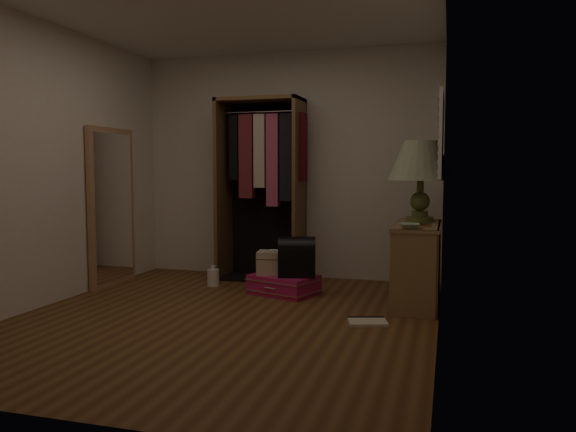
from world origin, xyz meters
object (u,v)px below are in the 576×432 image
(pink_suitcase, at_px, (284,284))
(table_lamp, at_px, (421,163))
(white_jug, at_px, (213,277))
(floor_mirror, at_px, (112,207))
(console_bookshelf, at_px, (417,261))
(open_wardrobe, at_px, (265,173))
(black_bag, at_px, (297,256))
(train_case, at_px, (275,263))

(pink_suitcase, xyz_separation_m, table_lamp, (1.31, 0.23, 1.22))
(table_lamp, height_order, white_jug, table_lamp)
(floor_mirror, bearing_deg, white_jug, 11.19)
(pink_suitcase, bearing_deg, floor_mirror, -159.34)
(pink_suitcase, bearing_deg, console_bookshelf, 18.30)
(open_wardrobe, bearing_deg, black_bag, -52.32)
(white_jug, bearing_deg, black_bag, -11.50)
(open_wardrobe, xyz_separation_m, black_bag, (0.59, -0.76, -0.81))
(console_bookshelf, distance_m, pink_suitcase, 1.34)
(pink_suitcase, relative_size, white_jug, 3.39)
(open_wardrobe, height_order, train_case, open_wardrobe)
(floor_mirror, xyz_separation_m, train_case, (1.83, 0.05, -0.53))
(black_bag, bearing_deg, train_case, 156.52)
(console_bookshelf, distance_m, black_bag, 1.17)
(pink_suitcase, bearing_deg, white_jug, -171.84)
(floor_mirror, relative_size, table_lamp, 2.10)
(open_wardrobe, relative_size, pink_suitcase, 2.71)
(white_jug, bearing_deg, console_bookshelf, -4.87)
(open_wardrobe, xyz_separation_m, white_jug, (-0.40, -0.56, -1.12))
(pink_suitcase, distance_m, white_jug, 0.86)
(table_lamp, bearing_deg, train_case, -170.64)
(console_bookshelf, bearing_deg, train_case, 179.14)
(console_bookshelf, distance_m, train_case, 1.41)
(floor_mirror, bearing_deg, train_case, 1.64)
(table_lamp, xyz_separation_m, white_jug, (-2.16, -0.07, -1.23))
(open_wardrobe, xyz_separation_m, table_lamp, (1.75, -0.49, 0.11))
(floor_mirror, distance_m, white_jug, 1.34)
(black_bag, bearing_deg, console_bookshelf, -13.47)
(floor_mirror, height_order, pink_suitcase, floor_mirror)
(table_lamp, bearing_deg, white_jug, -178.14)
(floor_mirror, height_order, train_case, floor_mirror)
(train_case, distance_m, table_lamp, 1.75)
(open_wardrobe, bearing_deg, console_bookshelf, -22.90)
(console_bookshelf, distance_m, white_jug, 2.18)
(pink_suitcase, distance_m, train_case, 0.24)
(open_wardrobe, height_order, black_bag, open_wardrobe)
(pink_suitcase, bearing_deg, open_wardrobe, 140.63)
(console_bookshelf, bearing_deg, floor_mirror, -179.44)
(console_bookshelf, height_order, table_lamp, table_lamp)
(pink_suitcase, distance_m, black_bag, 0.34)
(train_case, relative_size, white_jug, 1.70)
(console_bookshelf, xyz_separation_m, open_wardrobe, (-1.75, 0.74, 0.81))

